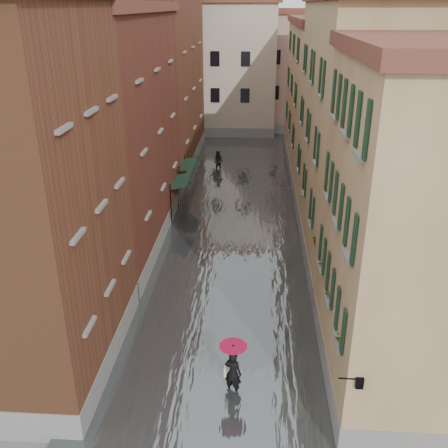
% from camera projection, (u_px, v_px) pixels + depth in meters
% --- Properties ---
extents(ground, '(120.00, 120.00, 0.00)m').
position_uv_depth(ground, '(222.00, 335.00, 21.12)').
color(ground, '#4E4E50').
rests_on(ground, ground).
extents(floodwater, '(10.00, 60.00, 0.20)m').
position_uv_depth(floodwater, '(235.00, 215.00, 32.95)').
color(floodwater, '#4E5557').
rests_on(floodwater, ground).
extents(building_left_near, '(6.00, 8.00, 13.00)m').
position_uv_depth(building_left_near, '(14.00, 206.00, 17.10)').
color(building_left_near, brown).
rests_on(building_left_near, ground).
extents(building_left_mid, '(6.00, 14.00, 12.50)m').
position_uv_depth(building_left_mid, '(105.00, 136.00, 27.24)').
color(building_left_mid, '#551D1B').
rests_on(building_left_mid, ground).
extents(building_left_far, '(6.00, 16.00, 14.00)m').
position_uv_depth(building_left_far, '(157.00, 83.00, 40.64)').
color(building_left_far, brown).
rests_on(building_left_far, ground).
extents(building_right_near, '(6.00, 8.00, 11.50)m').
position_uv_depth(building_right_near, '(427.00, 237.00, 16.56)').
color(building_right_near, olive).
rests_on(building_right_near, ground).
extents(building_right_mid, '(6.00, 14.00, 13.00)m').
position_uv_depth(building_right_mid, '(366.00, 136.00, 26.30)').
color(building_right_mid, tan).
rests_on(building_right_mid, ground).
extents(building_right_far, '(6.00, 16.00, 11.50)m').
position_uv_depth(building_right_far, '(329.00, 100.00, 40.30)').
color(building_right_far, olive).
rests_on(building_right_far, ground).
extents(building_end_cream, '(12.00, 9.00, 13.00)m').
position_uv_depth(building_end_cream, '(219.00, 69.00, 53.38)').
color(building_end_cream, '#C1B49A').
rests_on(building_end_cream, ground).
extents(building_end_pink, '(10.00, 9.00, 12.00)m').
position_uv_depth(building_end_pink, '(301.00, 72.00, 54.87)').
color(building_end_pink, tan).
rests_on(building_end_pink, ground).
extents(awning_near, '(1.09, 2.87, 2.80)m').
position_uv_depth(awning_near, '(181.00, 182.00, 31.81)').
color(awning_near, black).
rests_on(awning_near, ground).
extents(awning_far, '(1.09, 2.88, 2.80)m').
position_uv_depth(awning_far, '(189.00, 165.00, 35.18)').
color(awning_far, black).
rests_on(awning_far, ground).
extents(wall_lantern, '(0.71, 0.22, 0.35)m').
position_uv_depth(wall_lantern, '(359.00, 382.00, 14.17)').
color(wall_lantern, black).
rests_on(wall_lantern, ground).
extents(window_planters, '(0.59, 10.40, 0.84)m').
position_uv_depth(window_planters, '(325.00, 260.00, 19.88)').
color(window_planters, '#A03F34').
rests_on(window_planters, ground).
extents(pedestrian_main, '(1.01, 1.01, 2.06)m').
position_uv_depth(pedestrian_main, '(233.00, 365.00, 17.48)').
color(pedestrian_main, black).
rests_on(pedestrian_main, ground).
extents(pedestrian_far, '(1.08, 0.98, 1.81)m').
position_uv_depth(pedestrian_far, '(218.00, 161.00, 41.38)').
color(pedestrian_far, black).
rests_on(pedestrian_far, ground).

